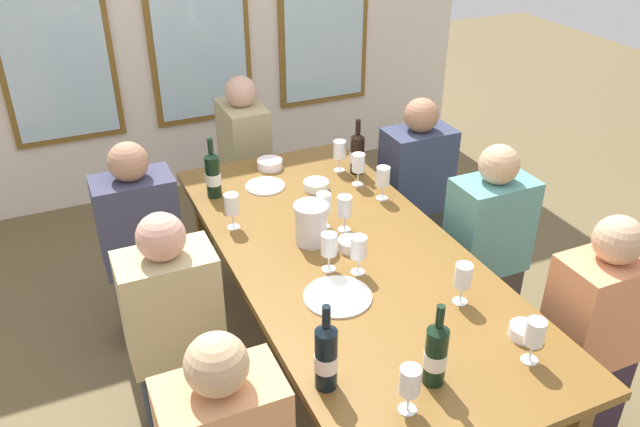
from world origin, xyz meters
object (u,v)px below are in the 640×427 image
metal_pitcher (311,223)px  tasting_bowl_2 (316,185)px  wine_bottle_2 (357,153)px  seated_person_1 (591,341)px  wine_glass_2 (358,164)px  seated_person_3 (415,195)px  seated_person_6 (245,166)px  wine_glass_10 (410,383)px  wine_glass_9 (345,208)px  wine_bottle_1 (326,356)px  tasting_bowl_3 (351,244)px  tasting_bowl_0 (524,331)px  white_plate_0 (338,296)px  wine_glass_6 (383,178)px  wine_glass_7 (463,277)px  seated_person_2 (143,250)px  wine_bottle_3 (436,354)px  wine_glass_5 (324,205)px  wine_glass_1 (535,333)px  seated_person_4 (175,337)px  wine_glass_3 (340,151)px  white_plate_1 (265,186)px  seated_person_5 (485,253)px  wine_glass_8 (232,205)px  wine_bottle_0 (213,174)px  tasting_bowl_1 (270,164)px  wine_glass_4 (329,245)px  dining_table (347,268)px  wine_glass_0 (358,249)px

metal_pitcher → tasting_bowl_2: 0.52m
wine_bottle_2 → seated_person_1: seated_person_1 is taller
wine_glass_2 → seated_person_3: (0.44, 0.11, -0.33)m
wine_glass_2 → seated_person_6: seated_person_6 is taller
wine_glass_10 → wine_glass_9: bearing=74.5°
wine_bottle_1 → tasting_bowl_3: bearing=57.9°
tasting_bowl_0 → seated_person_3: (0.43, 1.43, -0.24)m
white_plate_0 → wine_glass_6: size_ratio=1.57×
wine_glass_7 → seated_person_3: size_ratio=0.16×
seated_person_2 → seated_person_1: bearing=-42.7°
seated_person_3 → wine_glass_9: bearing=-144.7°
wine_bottle_3 → wine_glass_5: wine_bottle_3 is taller
wine_glass_10 → wine_glass_1: bearing=2.6°
wine_glass_2 → wine_glass_10: 1.56m
seated_person_2 → seated_person_4: (0.00, -0.72, 0.00)m
tasting_bowl_2 → wine_glass_3: size_ratio=0.76×
white_plate_1 → wine_glass_5: wine_glass_5 is taller
wine_glass_9 → seated_person_5: size_ratio=0.16×
wine_glass_9 → wine_glass_6: bearing=32.5°
wine_glass_10 → wine_glass_5: bearing=78.9°
wine_bottle_1 → wine_glass_8: (0.02, 1.09, -0.01)m
wine_glass_3 → wine_glass_9: same height
wine_glass_2 → wine_glass_7: bearing=-94.8°
wine_bottle_0 → seated_person_2: 0.52m
wine_glass_5 → metal_pitcher: bearing=-137.6°
wine_bottle_2 → wine_glass_6: (-0.02, -0.32, 0.00)m
wine_bottle_1 → wine_glass_2: (0.75, 1.25, -0.01)m
wine_glass_2 → wine_glass_6: bearing=-77.5°
tasting_bowl_1 → seated_person_4: seated_person_4 is taller
wine_glass_9 → seated_person_6: size_ratio=0.16×
white_plate_0 → tasting_bowl_2: 0.92m
white_plate_1 → wine_bottle_3: (0.04, -1.55, 0.12)m
tasting_bowl_1 → seated_person_5: (0.79, -0.93, -0.24)m
wine_bottle_0 → wine_glass_4: (0.26, -0.83, 0.00)m
white_plate_1 → wine_bottle_2: bearing=-4.4°
wine_glass_6 → wine_glass_10: same height
dining_table → wine_bottle_0: bearing=116.5°
wine_bottle_3 → tasting_bowl_1: size_ratio=2.25×
white_plate_1 → seated_person_1: (0.89, -1.44, -0.22)m
wine_bottle_3 → seated_person_6: seated_person_6 is taller
wine_glass_2 → wine_glass_8: same height
seated_person_5 → wine_glass_6: bearing=136.7°
tasting_bowl_2 → seated_person_6: 0.88m
tasting_bowl_2 → wine_glass_0: bearing=-100.6°
wine_glass_5 → wine_glass_9: bearing=-40.4°
wine_glass_5 → seated_person_4: (-0.78, -0.23, -0.33)m
tasting_bowl_2 → seated_person_5: bearing=-42.5°
wine_bottle_0 → wine_glass_1: bearing=-67.7°
seated_person_2 → seated_person_6: size_ratio=1.00×
tasting_bowl_3 → wine_glass_8: 0.58m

